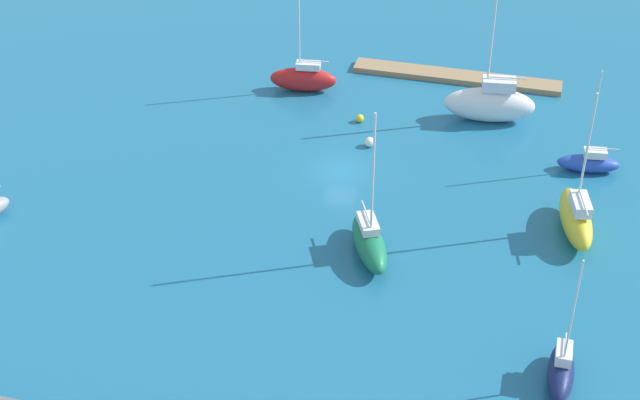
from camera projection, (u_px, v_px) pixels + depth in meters
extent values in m
plane|color=#1E668C|center=(341.00, 170.00, 75.78)|extent=(160.00, 160.00, 0.00)
cube|color=#997A56|center=(456.00, 77.00, 88.48)|extent=(19.17, 2.24, 0.50)
ellipsoid|color=#141E4C|center=(561.00, 373.00, 56.17)|extent=(1.57, 4.95, 1.71)
cube|color=silver|center=(564.00, 353.00, 55.80)|extent=(0.94, 1.78, 0.70)
cylinder|color=silver|center=(573.00, 315.00, 53.28)|extent=(0.12, 0.12, 7.76)
cylinder|color=silver|center=(565.00, 344.00, 55.75)|extent=(0.10, 1.87, 0.09)
ellipsoid|color=white|center=(489.00, 105.00, 81.48)|extent=(7.99, 3.58, 3.04)
cube|color=silver|center=(499.00, 84.00, 80.27)|extent=(2.96, 1.90, 0.97)
cylinder|color=silver|center=(492.00, 39.00, 78.05)|extent=(0.19, 0.19, 9.15)
cylinder|color=silver|center=(507.00, 78.00, 79.85)|extent=(3.19, 0.57, 0.15)
ellipsoid|color=yellow|center=(576.00, 219.00, 68.25)|extent=(3.45, 7.29, 2.49)
cube|color=silver|center=(581.00, 204.00, 66.84)|extent=(1.71, 2.73, 0.83)
cylinder|color=silver|center=(587.00, 150.00, 65.34)|extent=(0.17, 0.17, 8.72)
cylinder|color=silver|center=(584.00, 203.00, 65.97)|extent=(0.82, 3.11, 0.14)
ellipsoid|color=#19724C|center=(369.00, 243.00, 66.25)|extent=(4.59, 6.84, 2.02)
cube|color=silver|center=(368.00, 224.00, 65.93)|extent=(2.08, 2.66, 0.61)
cylinder|color=silver|center=(373.00, 176.00, 62.69)|extent=(0.16, 0.16, 9.54)
cylinder|color=silver|center=(366.00, 213.00, 66.20)|extent=(1.38, 2.78, 0.13)
ellipsoid|color=#2347B2|center=(588.00, 163.00, 75.35)|extent=(5.04, 2.28, 1.36)
cube|color=silver|center=(595.00, 153.00, 74.75)|extent=(1.87, 1.21, 0.61)
cylinder|color=silver|center=(594.00, 115.00, 72.87)|extent=(0.12, 0.12, 7.43)
cylinder|color=silver|center=(604.00, 149.00, 74.43)|extent=(2.38, 0.40, 0.09)
ellipsoid|color=red|center=(303.00, 79.00, 86.16)|extent=(6.20, 2.63, 2.22)
cube|color=silver|center=(308.00, 66.00, 85.31)|extent=(2.30, 1.36, 0.62)
cylinder|color=silver|center=(299.00, 24.00, 83.14)|extent=(0.14, 0.14, 8.46)
cylinder|color=silver|center=(314.00, 61.00, 85.00)|extent=(2.61, 0.50, 0.12)
sphere|color=white|center=(370.00, 142.00, 78.54)|extent=(0.83, 0.83, 0.83)
sphere|color=yellow|center=(360.00, 118.00, 81.89)|extent=(0.70, 0.70, 0.70)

